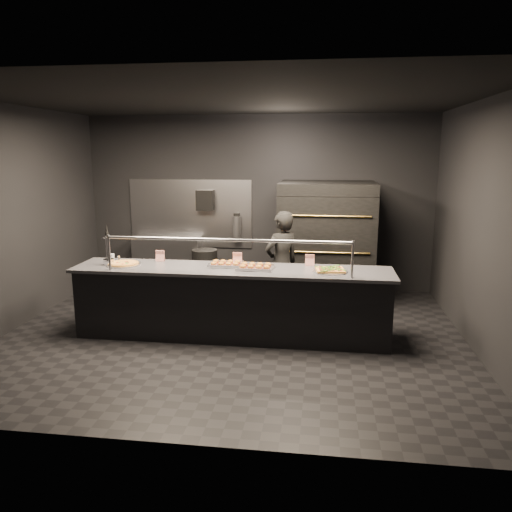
{
  "coord_description": "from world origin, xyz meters",
  "views": [
    {
      "loc": [
        1.15,
        -6.12,
        2.39
      ],
      "look_at": [
        0.29,
        0.2,
        1.05
      ],
      "focal_mm": 35.0,
      "sensor_mm": 36.0,
      "label": 1
    }
  ],
  "objects_px": {
    "pizza_oven": "(326,241)",
    "beer_tap": "(108,253)",
    "prep_shelf": "(168,261)",
    "worker": "(282,264)",
    "slider_tray_a": "(226,264)",
    "trash_bin": "(205,270)",
    "service_counter": "(232,302)",
    "slider_tray_b": "(255,267)",
    "towel_dispenser": "(205,200)",
    "round_pizza": "(123,264)",
    "square_pizza": "(330,270)",
    "fire_extinguisher": "(237,229)"
  },
  "relations": [
    {
      "from": "fire_extinguisher",
      "to": "square_pizza",
      "type": "height_order",
      "value": "fire_extinguisher"
    },
    {
      "from": "prep_shelf",
      "to": "trash_bin",
      "type": "bearing_deg",
      "value": -17.89
    },
    {
      "from": "square_pizza",
      "to": "trash_bin",
      "type": "relative_size",
      "value": 0.6
    },
    {
      "from": "beer_tap",
      "to": "slider_tray_b",
      "type": "height_order",
      "value": "beer_tap"
    },
    {
      "from": "prep_shelf",
      "to": "beer_tap",
      "type": "height_order",
      "value": "beer_tap"
    },
    {
      "from": "square_pizza",
      "to": "beer_tap",
      "type": "bearing_deg",
      "value": -179.73
    },
    {
      "from": "round_pizza",
      "to": "fire_extinguisher",
      "type": "bearing_deg",
      "value": 65.39
    },
    {
      "from": "prep_shelf",
      "to": "trash_bin",
      "type": "relative_size",
      "value": 1.64
    },
    {
      "from": "prep_shelf",
      "to": "towel_dispenser",
      "type": "bearing_deg",
      "value": 5.71
    },
    {
      "from": "round_pizza",
      "to": "slider_tray_a",
      "type": "bearing_deg",
      "value": 5.12
    },
    {
      "from": "slider_tray_a",
      "to": "trash_bin",
      "type": "bearing_deg",
      "value": 111.2
    },
    {
      "from": "fire_extinguisher",
      "to": "round_pizza",
      "type": "distance_m",
      "value": 2.64
    },
    {
      "from": "service_counter",
      "to": "beer_tap",
      "type": "bearing_deg",
      "value": -178.85
    },
    {
      "from": "pizza_oven",
      "to": "trash_bin",
      "type": "xyz_separation_m",
      "value": [
        -2.06,
        0.18,
        -0.6
      ]
    },
    {
      "from": "square_pizza",
      "to": "fire_extinguisher",
      "type": "bearing_deg",
      "value": 123.45
    },
    {
      "from": "slider_tray_a",
      "to": "towel_dispenser",
      "type": "bearing_deg",
      "value": 109.4
    },
    {
      "from": "prep_shelf",
      "to": "square_pizza",
      "type": "bearing_deg",
      "value": -39.4
    },
    {
      "from": "service_counter",
      "to": "round_pizza",
      "type": "xyz_separation_m",
      "value": [
        -1.45,
        -0.0,
        0.47
      ]
    },
    {
      "from": "service_counter",
      "to": "trash_bin",
      "type": "height_order",
      "value": "service_counter"
    },
    {
      "from": "pizza_oven",
      "to": "slider_tray_a",
      "type": "distance_m",
      "value": 2.2
    },
    {
      "from": "slider_tray_b",
      "to": "worker",
      "type": "bearing_deg",
      "value": 75.07
    },
    {
      "from": "prep_shelf",
      "to": "worker",
      "type": "height_order",
      "value": "worker"
    },
    {
      "from": "prep_shelf",
      "to": "beer_tap",
      "type": "xyz_separation_m",
      "value": [
        -0.04,
        -2.35,
        0.62
      ]
    },
    {
      "from": "worker",
      "to": "service_counter",
      "type": "bearing_deg",
      "value": 18.77
    },
    {
      "from": "prep_shelf",
      "to": "towel_dispenser",
      "type": "xyz_separation_m",
      "value": [
        0.7,
        0.07,
        1.1
      ]
    },
    {
      "from": "worker",
      "to": "slider_tray_a",
      "type": "bearing_deg",
      "value": 10.8
    },
    {
      "from": "trash_bin",
      "to": "towel_dispenser",
      "type": "bearing_deg",
      "value": 97.19
    },
    {
      "from": "slider_tray_a",
      "to": "square_pizza",
      "type": "bearing_deg",
      "value": -5.9
    },
    {
      "from": "towel_dispenser",
      "to": "beer_tap",
      "type": "xyz_separation_m",
      "value": [
        -0.74,
        -2.42,
        -0.48
      ]
    },
    {
      "from": "pizza_oven",
      "to": "prep_shelf",
      "type": "relative_size",
      "value": 1.59
    },
    {
      "from": "slider_tray_b",
      "to": "square_pizza",
      "type": "bearing_deg",
      "value": -1.03
    },
    {
      "from": "pizza_oven",
      "to": "beer_tap",
      "type": "bearing_deg",
      "value": -145.75
    },
    {
      "from": "slider_tray_a",
      "to": "trash_bin",
      "type": "distance_m",
      "value": 2.18
    },
    {
      "from": "beer_tap",
      "to": "worker",
      "type": "xyz_separation_m",
      "value": [
        2.2,
        0.98,
        -0.3
      ]
    },
    {
      "from": "slider_tray_a",
      "to": "round_pizza",
      "type": "bearing_deg",
      "value": -174.88
    },
    {
      "from": "fire_extinguisher",
      "to": "trash_bin",
      "type": "distance_m",
      "value": 0.92
    },
    {
      "from": "towel_dispenser",
      "to": "trash_bin",
      "type": "height_order",
      "value": "towel_dispenser"
    },
    {
      "from": "slider_tray_b",
      "to": "square_pizza",
      "type": "xyz_separation_m",
      "value": [
        0.94,
        -0.02,
        -0.01
      ]
    },
    {
      "from": "fire_extinguisher",
      "to": "square_pizza",
      "type": "relative_size",
      "value": 1.16
    },
    {
      "from": "service_counter",
      "to": "slider_tray_b",
      "type": "bearing_deg",
      "value": -0.45
    },
    {
      "from": "pizza_oven",
      "to": "slider_tray_b",
      "type": "xyz_separation_m",
      "value": [
        -0.89,
        -1.9,
        -0.02
      ]
    },
    {
      "from": "pizza_oven",
      "to": "round_pizza",
      "type": "height_order",
      "value": "pizza_oven"
    },
    {
      "from": "towel_dispenser",
      "to": "worker",
      "type": "height_order",
      "value": "towel_dispenser"
    },
    {
      "from": "service_counter",
      "to": "slider_tray_a",
      "type": "relative_size",
      "value": 8.12
    },
    {
      "from": "slider_tray_b",
      "to": "trash_bin",
      "type": "relative_size",
      "value": 0.66
    },
    {
      "from": "pizza_oven",
      "to": "beer_tap",
      "type": "xyz_separation_m",
      "value": [
        -2.84,
        -1.93,
        0.11
      ]
    },
    {
      "from": "square_pizza",
      "to": "pizza_oven",
      "type": "bearing_deg",
      "value": 91.45
    },
    {
      "from": "towel_dispenser",
      "to": "round_pizza",
      "type": "height_order",
      "value": "towel_dispenser"
    },
    {
      "from": "service_counter",
      "to": "square_pizza",
      "type": "xyz_separation_m",
      "value": [
        1.25,
        -0.02,
        0.47
      ]
    },
    {
      "from": "fire_extinguisher",
      "to": "prep_shelf",
      "type": "bearing_deg",
      "value": -176.34
    }
  ]
}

